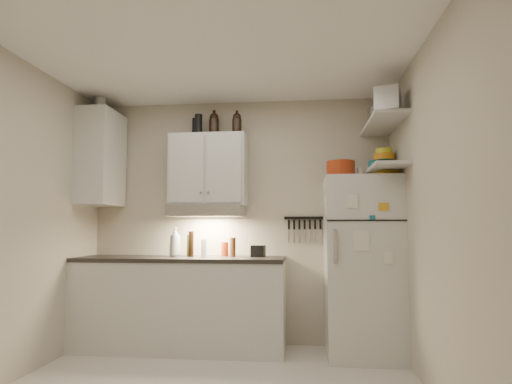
# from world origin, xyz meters

# --- Properties ---
(ceiling) EXTENTS (3.20, 3.00, 0.02)m
(ceiling) POSITION_xyz_m (0.00, 0.00, 2.61)
(ceiling) COLOR white
(ceiling) RESTS_ON ground
(back_wall) EXTENTS (3.20, 0.02, 2.60)m
(back_wall) POSITION_xyz_m (0.00, 1.51, 1.30)
(back_wall) COLOR #BDB5A2
(back_wall) RESTS_ON ground
(left_wall) EXTENTS (0.02, 3.00, 2.60)m
(left_wall) POSITION_xyz_m (-1.61, 0.00, 1.30)
(left_wall) COLOR #BDB5A2
(left_wall) RESTS_ON ground
(right_wall) EXTENTS (0.02, 3.00, 2.60)m
(right_wall) POSITION_xyz_m (1.61, 0.00, 1.30)
(right_wall) COLOR #BDB5A2
(right_wall) RESTS_ON ground
(base_cabinet) EXTENTS (2.10, 0.60, 0.88)m
(base_cabinet) POSITION_xyz_m (-0.55, 1.20, 0.44)
(base_cabinet) COLOR silver
(base_cabinet) RESTS_ON floor
(countertop) EXTENTS (2.10, 0.62, 0.04)m
(countertop) POSITION_xyz_m (-0.55, 1.20, 0.90)
(countertop) COLOR #282522
(countertop) RESTS_ON base_cabinet
(upper_cabinet) EXTENTS (0.80, 0.33, 0.75)m
(upper_cabinet) POSITION_xyz_m (-0.30, 1.33, 1.83)
(upper_cabinet) COLOR silver
(upper_cabinet) RESTS_ON back_wall
(side_cabinet) EXTENTS (0.33, 0.55, 1.00)m
(side_cabinet) POSITION_xyz_m (-1.44, 1.20, 1.95)
(side_cabinet) COLOR silver
(side_cabinet) RESTS_ON left_wall
(range_hood) EXTENTS (0.76, 0.46, 0.12)m
(range_hood) POSITION_xyz_m (-0.30, 1.27, 1.39)
(range_hood) COLOR silver
(range_hood) RESTS_ON back_wall
(fridge) EXTENTS (0.70, 0.68, 1.70)m
(fridge) POSITION_xyz_m (1.25, 1.16, 0.85)
(fridge) COLOR silver
(fridge) RESTS_ON floor
(shelf_hi) EXTENTS (0.30, 0.95, 0.03)m
(shelf_hi) POSITION_xyz_m (1.45, 1.02, 2.20)
(shelf_hi) COLOR silver
(shelf_hi) RESTS_ON right_wall
(shelf_lo) EXTENTS (0.30, 0.95, 0.03)m
(shelf_lo) POSITION_xyz_m (1.45, 1.02, 1.76)
(shelf_lo) COLOR silver
(shelf_lo) RESTS_ON right_wall
(knife_strip) EXTENTS (0.42, 0.02, 0.03)m
(knife_strip) POSITION_xyz_m (0.70, 1.49, 1.32)
(knife_strip) COLOR black
(knife_strip) RESTS_ON back_wall
(dutch_oven) EXTENTS (0.31, 0.31, 0.16)m
(dutch_oven) POSITION_xyz_m (1.06, 1.12, 1.78)
(dutch_oven) COLOR #9E3012
(dutch_oven) RESTS_ON fridge
(book_stack) EXTENTS (0.26, 0.29, 0.08)m
(book_stack) POSITION_xyz_m (1.48, 1.05, 1.74)
(book_stack) COLOR gold
(book_stack) RESTS_ON fridge
(spice_jar) EXTENTS (0.07, 0.07, 0.10)m
(spice_jar) POSITION_xyz_m (1.24, 1.13, 1.75)
(spice_jar) COLOR silver
(spice_jar) RESTS_ON fridge
(stock_pot) EXTENTS (0.38, 0.38, 0.22)m
(stock_pot) POSITION_xyz_m (1.52, 1.34, 2.33)
(stock_pot) COLOR silver
(stock_pot) RESTS_ON shelf_hi
(tin_a) EXTENTS (0.23, 0.21, 0.21)m
(tin_a) POSITION_xyz_m (1.50, 0.91, 2.32)
(tin_a) COLOR #AAAAAD
(tin_a) RESTS_ON shelf_hi
(tin_b) EXTENTS (0.26, 0.26, 0.21)m
(tin_b) POSITION_xyz_m (1.43, 0.64, 2.32)
(tin_b) COLOR #AAAAAD
(tin_b) RESTS_ON shelf_hi
(bowl_teal) EXTENTS (0.25, 0.25, 0.10)m
(bowl_teal) POSITION_xyz_m (1.47, 1.24, 1.83)
(bowl_teal) COLOR #16687C
(bowl_teal) RESTS_ON shelf_lo
(bowl_orange) EXTENTS (0.20, 0.20, 0.06)m
(bowl_orange) POSITION_xyz_m (1.48, 1.18, 1.91)
(bowl_orange) COLOR orange
(bowl_orange) RESTS_ON bowl_teal
(bowl_yellow) EXTENTS (0.16, 0.16, 0.05)m
(bowl_yellow) POSITION_xyz_m (1.48, 1.18, 1.96)
(bowl_yellow) COLOR yellow
(bowl_yellow) RESTS_ON bowl_orange
(plates) EXTENTS (0.29, 0.29, 0.06)m
(plates) POSITION_xyz_m (1.46, 1.03, 1.80)
(plates) COLOR #16687C
(plates) RESTS_ON shelf_lo
(growler_a) EXTENTS (0.11, 0.11, 0.26)m
(growler_a) POSITION_xyz_m (-0.25, 1.37, 2.33)
(growler_a) COLOR black
(growler_a) RESTS_ON upper_cabinet
(growler_b) EXTENTS (0.11, 0.11, 0.23)m
(growler_b) POSITION_xyz_m (0.00, 1.32, 2.32)
(growler_b) COLOR black
(growler_b) RESTS_ON upper_cabinet
(thermos_a) EXTENTS (0.10, 0.10, 0.23)m
(thermos_a) POSITION_xyz_m (-0.42, 1.34, 2.32)
(thermos_a) COLOR black
(thermos_a) RESTS_ON upper_cabinet
(thermos_b) EXTENTS (0.08, 0.08, 0.19)m
(thermos_b) POSITION_xyz_m (-0.46, 1.35, 2.30)
(thermos_b) COLOR black
(thermos_b) RESTS_ON upper_cabinet
(side_jar) EXTENTS (0.14, 0.14, 0.14)m
(side_jar) POSITION_xyz_m (-1.45, 1.17, 2.52)
(side_jar) COLOR silver
(side_jar) RESTS_ON side_cabinet
(soap_bottle) EXTENTS (0.16, 0.16, 0.34)m
(soap_bottle) POSITION_xyz_m (-0.62, 1.22, 1.09)
(soap_bottle) COLOR silver
(soap_bottle) RESTS_ON countertop
(pepper_mill) EXTENTS (0.08, 0.08, 0.20)m
(pepper_mill) POSITION_xyz_m (-0.03, 1.28, 1.02)
(pepper_mill) COLOR brown
(pepper_mill) RESTS_ON countertop
(oil_bottle) EXTENTS (0.05, 0.05, 0.22)m
(oil_bottle) POSITION_xyz_m (-0.49, 1.28, 1.03)
(oil_bottle) COLOR #546018
(oil_bottle) RESTS_ON countertop
(vinegar_bottle) EXTENTS (0.07, 0.07, 0.26)m
(vinegar_bottle) POSITION_xyz_m (-0.45, 1.23, 1.05)
(vinegar_bottle) COLOR black
(vinegar_bottle) RESTS_ON countertop
(clear_bottle) EXTENTS (0.07, 0.07, 0.18)m
(clear_bottle) POSITION_xyz_m (-0.32, 1.23, 1.01)
(clear_bottle) COLOR silver
(clear_bottle) RESTS_ON countertop
(red_jar) EXTENTS (0.08, 0.08, 0.15)m
(red_jar) POSITION_xyz_m (-0.13, 1.36, 0.99)
(red_jar) COLOR #9E3012
(red_jar) RESTS_ON countertop
(caddy) EXTENTS (0.15, 0.12, 0.12)m
(caddy) POSITION_xyz_m (0.23, 1.28, 0.98)
(caddy) COLOR black
(caddy) RESTS_ON countertop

